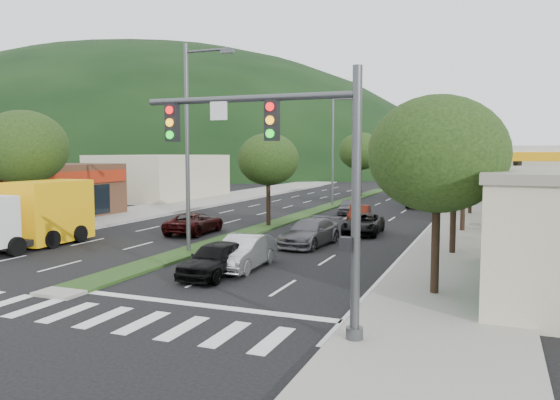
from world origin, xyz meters
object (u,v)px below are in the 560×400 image
at_px(sedan_silver, 243,252).
at_px(motorhome, 422,187).
at_px(streetlight_mid, 335,145).
at_px(box_truck, 37,216).
at_px(tree_r_c, 464,155).
at_px(tree_r_d, 472,148).
at_px(car_queue_e, 348,207).
at_px(suv_maroon, 195,223).
at_px(car_queue_f, 403,192).
at_px(traffic_signal, 296,161).
at_px(tree_med_near, 268,159).
at_px(tree_med_far, 361,151).
at_px(car_queue_b, 310,232).
at_px(tree_r_e, 476,152).
at_px(car_queue_a, 216,259).
at_px(tree_r_a, 438,154).
at_px(tree_r_b, 455,149).
at_px(car_queue_d, 363,224).
at_px(streetlight_near, 191,138).
at_px(car_queue_c, 359,214).
at_px(tree_l_a, 24,147).

bearing_deg(sedan_silver, motorhome, 81.87).
xyz_separation_m(streetlight_mid, motorhome, (7.36, 3.35, -3.90)).
bearing_deg(box_truck, tree_r_c, -148.19).
height_order(tree_r_d, box_truck, tree_r_d).
distance_m(tree_r_d, car_queue_e, 10.47).
bearing_deg(suv_maroon, car_queue_f, -106.19).
xyz_separation_m(traffic_signal, streetlight_mid, (-8.82, 34.54, 0.94)).
distance_m(tree_med_near, tree_med_far, 26.01).
relative_size(streetlight_mid, car_queue_b, 2.08).
bearing_deg(tree_r_e, car_queue_a, -103.06).
height_order(tree_r_a, car_queue_b, tree_r_a).
bearing_deg(tree_med_far, suv_maroon, -95.61).
relative_size(sedan_silver, motorhome, 0.51).
xyz_separation_m(tree_r_e, car_queue_b, (-7.17, -27.88, -4.19)).
xyz_separation_m(tree_r_b, car_queue_a, (-8.35, -8.00, -4.34)).
height_order(car_queue_a, box_truck, box_truck).
distance_m(tree_med_near, streetlight_mid, 15.05).
height_order(traffic_signal, tree_r_a, traffic_signal).
xyz_separation_m(traffic_signal, tree_r_d, (2.97, 31.54, 0.54)).
relative_size(tree_r_c, tree_med_far, 0.93).
relative_size(tree_r_b, tree_med_near, 1.15).
distance_m(tree_r_c, car_queue_f, 26.84).
height_order(streetlight_mid, car_queue_f, streetlight_mid).
relative_size(car_queue_a, car_queue_d, 0.91).
distance_m(tree_r_a, suv_maroon, 18.29).
xyz_separation_m(car_queue_a, car_queue_e, (-0.62, 23.12, -0.09)).
bearing_deg(streetlight_near, car_queue_d, 55.31).
distance_m(tree_r_b, car_queue_c, 13.03).
bearing_deg(motorhome, tree_r_a, -88.22).
xyz_separation_m(tree_r_b, tree_med_far, (-12.00, 32.00, -0.03)).
bearing_deg(tree_l_a, sedan_silver, -14.73).
relative_size(traffic_signal, tree_r_e, 1.04).
bearing_deg(tree_r_b, tree_r_d, 90.00).
bearing_deg(car_queue_a, car_queue_e, 92.15).
distance_m(tree_r_b, tree_l_a, 24.58).
bearing_deg(car_queue_b, car_queue_a, -92.25).
bearing_deg(tree_r_b, motorhome, 100.32).
bearing_deg(sedan_silver, tree_med_near, 106.60).
bearing_deg(tree_r_d, car_queue_f, 116.04).
xyz_separation_m(streetlight_mid, car_queue_c, (4.89, -10.88, -4.97)).
relative_size(traffic_signal, car_queue_a, 1.72).
distance_m(traffic_signal, streetlight_near, 13.03).
bearing_deg(tree_r_b, tree_med_far, 110.56).
height_order(tree_r_c, tree_r_e, tree_r_e).
height_order(tree_l_a, motorhome, tree_l_a).
bearing_deg(sedan_silver, car_queue_d, 76.32).
bearing_deg(tree_r_c, tree_r_a, -90.00).
distance_m(car_queue_d, car_queue_f, 28.37).
distance_m(traffic_signal, tree_l_a, 24.43).
xyz_separation_m(streetlight_mid, car_queue_b, (4.63, -20.88, -4.89)).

